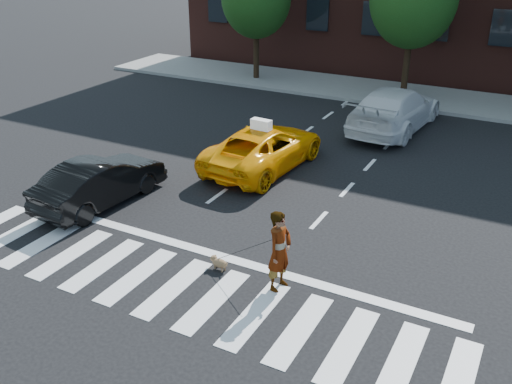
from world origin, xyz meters
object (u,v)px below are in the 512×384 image
black_sedan (100,182)px  dog (218,262)px  white_suv (395,109)px  taxi (264,148)px  woman (280,251)px

black_sedan → dog: black_sedan is taller
black_sedan → dog: size_ratio=7.60×
black_sedan → white_suv: size_ratio=0.72×
taxi → dog: bearing=112.0°
white_suv → dog: 11.67m
black_sedan → woman: size_ratio=2.19×
black_sedan → white_suv: (5.48, 10.24, 0.15)m
black_sedan → white_suv: white_suv is taller
woman → taxi: bearing=39.0°
taxi → woman: size_ratio=2.66×
black_sedan → taxi: bearing=-117.5°
woman → black_sedan: bearing=86.3°
black_sedan → woman: (6.24, -1.40, 0.25)m
taxi → woman: bearing=124.4°
white_suv → woman: size_ratio=3.05×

